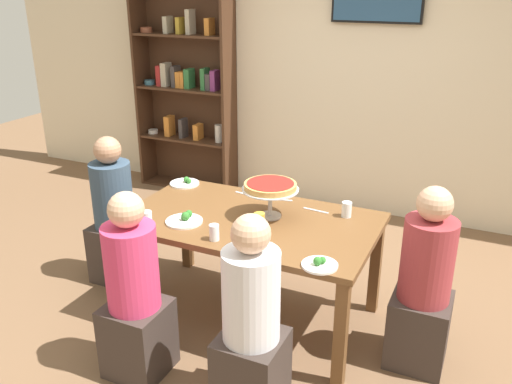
{
  "coord_description": "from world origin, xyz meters",
  "views": [
    {
      "loc": [
        1.38,
        -2.88,
        2.19
      ],
      "look_at": [
        0.0,
        0.1,
        0.89
      ],
      "focal_mm": 37.69,
      "sensor_mm": 36.0,
      "label": 1
    }
  ],
  "objects_px": {
    "cutlery_knife_far": "(280,200)",
    "water_glass_clear_far": "(347,209)",
    "salad_plate_far_diner": "(320,264)",
    "water_glass_clear_near": "(147,219)",
    "cutlery_spare_fork": "(316,210)",
    "cutlery_fork_far": "(128,222)",
    "dining_table": "(250,230)",
    "water_glass_clear_spare": "(214,232)",
    "diner_near_left": "(135,299)",
    "beer_glass_amber_tall": "(259,223)",
    "bookshelf": "(186,87)",
    "diner_head_west": "(115,221)",
    "diner_near_right": "(251,330)",
    "cutlery_fork_near": "(246,194)",
    "diner_head_east": "(423,292)",
    "deep_dish_pizza_stand": "(270,188)",
    "cutlery_knife_near": "(253,247)"
  },
  "relations": [
    {
      "from": "salad_plate_far_diner",
      "to": "bookshelf",
      "type": "bearing_deg",
      "value": 133.74
    },
    {
      "from": "deep_dish_pizza_stand",
      "to": "water_glass_clear_spare",
      "type": "distance_m",
      "value": 0.5
    },
    {
      "from": "cutlery_spare_fork",
      "to": "cutlery_fork_far",
      "type": "bearing_deg",
      "value": 38.9
    },
    {
      "from": "dining_table",
      "to": "cutlery_knife_far",
      "type": "relative_size",
      "value": 9.13
    },
    {
      "from": "bookshelf",
      "to": "deep_dish_pizza_stand",
      "type": "distance_m",
      "value": 2.66
    },
    {
      "from": "cutlery_spare_fork",
      "to": "beer_glass_amber_tall",
      "type": "bearing_deg",
      "value": 72.41
    },
    {
      "from": "water_glass_clear_near",
      "to": "cutlery_spare_fork",
      "type": "distance_m",
      "value": 1.12
    },
    {
      "from": "diner_near_right",
      "to": "cutlery_knife_near",
      "type": "distance_m",
      "value": 0.52
    },
    {
      "from": "dining_table",
      "to": "cutlery_knife_far",
      "type": "xyz_separation_m",
      "value": [
        0.06,
        0.37,
        0.09
      ]
    },
    {
      "from": "deep_dish_pizza_stand",
      "to": "cutlery_spare_fork",
      "type": "relative_size",
      "value": 2.06
    },
    {
      "from": "diner_head_east",
      "to": "water_glass_clear_far",
      "type": "distance_m",
      "value": 0.71
    },
    {
      "from": "diner_head_west",
      "to": "water_glass_clear_far",
      "type": "distance_m",
      "value": 1.76
    },
    {
      "from": "dining_table",
      "to": "diner_head_east",
      "type": "relative_size",
      "value": 1.43
    },
    {
      "from": "water_glass_clear_far",
      "to": "cutlery_knife_near",
      "type": "distance_m",
      "value": 0.75
    },
    {
      "from": "water_glass_clear_near",
      "to": "cutlery_knife_near",
      "type": "distance_m",
      "value": 0.74
    },
    {
      "from": "water_glass_clear_near",
      "to": "water_glass_clear_spare",
      "type": "height_order",
      "value": "same"
    },
    {
      "from": "cutlery_knife_far",
      "to": "water_glass_clear_far",
      "type": "bearing_deg",
      "value": 159.36
    },
    {
      "from": "salad_plate_far_diner",
      "to": "water_glass_clear_far",
      "type": "relative_size",
      "value": 1.96
    },
    {
      "from": "salad_plate_far_diner",
      "to": "water_glass_clear_near",
      "type": "height_order",
      "value": "water_glass_clear_near"
    },
    {
      "from": "cutlery_fork_near",
      "to": "cutlery_knife_near",
      "type": "height_order",
      "value": "same"
    },
    {
      "from": "water_glass_clear_far",
      "to": "cutlery_knife_far",
      "type": "distance_m",
      "value": 0.51
    },
    {
      "from": "diner_near_left",
      "to": "beer_glass_amber_tall",
      "type": "xyz_separation_m",
      "value": [
        0.5,
        0.62,
        0.32
      ]
    },
    {
      "from": "bookshelf",
      "to": "beer_glass_amber_tall",
      "type": "xyz_separation_m",
      "value": [
        1.86,
        -2.19,
        -0.31
      ]
    },
    {
      "from": "water_glass_clear_far",
      "to": "cutlery_fork_near",
      "type": "bearing_deg",
      "value": 174.56
    },
    {
      "from": "water_glass_clear_near",
      "to": "water_glass_clear_far",
      "type": "xyz_separation_m",
      "value": [
        1.1,
        0.67,
        0.0
      ]
    },
    {
      "from": "cutlery_fork_near",
      "to": "cutlery_fork_far",
      "type": "relative_size",
      "value": 1.0
    },
    {
      "from": "diner_head_west",
      "to": "diner_near_right",
      "type": "xyz_separation_m",
      "value": [
        1.52,
        -0.8,
        0.0
      ]
    },
    {
      "from": "dining_table",
      "to": "water_glass_clear_spare",
      "type": "xyz_separation_m",
      "value": [
        -0.06,
        -0.37,
        0.14
      ]
    },
    {
      "from": "water_glass_clear_near",
      "to": "water_glass_clear_spare",
      "type": "relative_size",
      "value": 1.01
    },
    {
      "from": "salad_plate_far_diner",
      "to": "cutlery_fork_near",
      "type": "bearing_deg",
      "value": 136.58
    },
    {
      "from": "water_glass_clear_near",
      "to": "water_glass_clear_far",
      "type": "distance_m",
      "value": 1.29
    },
    {
      "from": "cutlery_knife_far",
      "to": "cutlery_spare_fork",
      "type": "relative_size",
      "value": 1.0
    },
    {
      "from": "diner_head_east",
      "to": "water_glass_clear_spare",
      "type": "relative_size",
      "value": 11.67
    },
    {
      "from": "salad_plate_far_diner",
      "to": "deep_dish_pizza_stand",
      "type": "bearing_deg",
      "value": 135.84
    },
    {
      "from": "dining_table",
      "to": "bookshelf",
      "type": "relative_size",
      "value": 0.74
    },
    {
      "from": "diner_near_right",
      "to": "beer_glass_amber_tall",
      "type": "distance_m",
      "value": 0.72
    },
    {
      "from": "diner_head_west",
      "to": "cutlery_fork_near",
      "type": "height_order",
      "value": "diner_head_west"
    },
    {
      "from": "water_glass_clear_far",
      "to": "cutlery_fork_far",
      "type": "xyz_separation_m",
      "value": [
        -1.25,
        -0.68,
        -0.05
      ]
    },
    {
      "from": "water_glass_clear_spare",
      "to": "cutlery_knife_far",
      "type": "relative_size",
      "value": 0.55
    },
    {
      "from": "diner_head_west",
      "to": "water_glass_clear_far",
      "type": "bearing_deg",
      "value": 8.82
    },
    {
      "from": "bookshelf",
      "to": "diner_head_east",
      "type": "relative_size",
      "value": 1.92
    },
    {
      "from": "diner_head_west",
      "to": "cutlery_fork_far",
      "type": "height_order",
      "value": "diner_head_west"
    },
    {
      "from": "dining_table",
      "to": "water_glass_clear_spare",
      "type": "height_order",
      "value": "water_glass_clear_spare"
    },
    {
      "from": "diner_head_west",
      "to": "water_glass_clear_spare",
      "type": "relative_size",
      "value": 11.67
    },
    {
      "from": "diner_head_west",
      "to": "cutlery_spare_fork",
      "type": "xyz_separation_m",
      "value": [
        1.5,
        0.27,
        0.25
      ]
    },
    {
      "from": "cutlery_knife_far",
      "to": "beer_glass_amber_tall",
      "type": "bearing_deg",
      "value": 87.64
    },
    {
      "from": "dining_table",
      "to": "diner_head_west",
      "type": "relative_size",
      "value": 1.43
    },
    {
      "from": "salad_plate_far_diner",
      "to": "water_glass_clear_near",
      "type": "bearing_deg",
      "value": 178.39
    },
    {
      "from": "cutlery_spare_fork",
      "to": "diner_head_west",
      "type": "bearing_deg",
      "value": 15.98
    },
    {
      "from": "diner_near_left",
      "to": "water_glass_clear_spare",
      "type": "distance_m",
      "value": 0.59
    }
  ]
}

